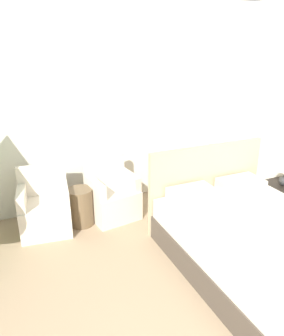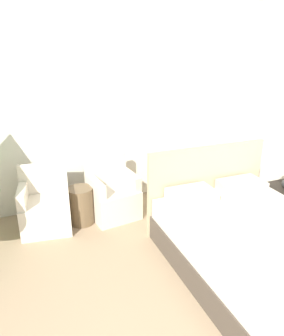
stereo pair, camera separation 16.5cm
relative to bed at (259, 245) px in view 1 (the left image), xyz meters
name	(u,v)px [view 1 (the left image)]	position (x,y,z in m)	size (l,w,h in m)	color
wall_back	(95,108)	(-1.10, 2.26, 1.16)	(10.00, 0.06, 2.90)	silver
bed	(259,245)	(0.00, 0.00, 0.00)	(1.65, 2.25, 1.11)	#4C4238
armchair_near_window_left	(45,211)	(-1.99, 1.71, -0.01)	(0.69, 0.65, 0.84)	beige
armchair_near_window_right	(112,198)	(-1.07, 1.71, -0.01)	(0.69, 0.65, 0.84)	beige
nightstand	(281,199)	(1.14, 0.80, -0.06)	(0.56, 0.48, 0.46)	black
side_table	(81,207)	(-1.53, 1.68, -0.04)	(0.34, 0.34, 0.52)	brown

